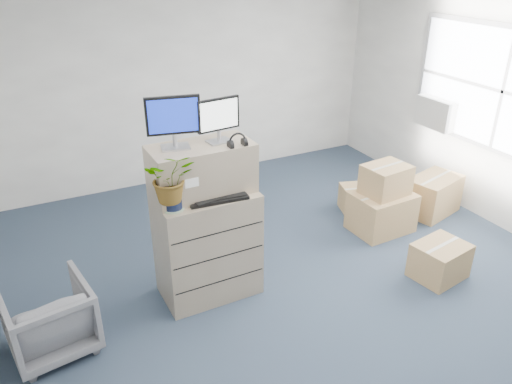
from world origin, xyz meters
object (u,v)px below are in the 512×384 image
water_bottle (209,178)px  monitor_right (219,118)px  monitor_left (173,119)px  potted_plant (171,183)px  office_chair (49,316)px  keyboard (217,198)px  filing_cabinet_lower (208,245)px

water_bottle → monitor_right: bearing=-6.8°
monitor_left → potted_plant: (-0.14, -0.24, -0.49)m
office_chair → keyboard: bearing=171.3°
potted_plant → monitor_left: bearing=60.4°
monitor_left → keyboard: 0.83m
filing_cabinet_lower → water_bottle: bearing=39.5°
monitor_right → office_chair: size_ratio=0.59×
filing_cabinet_lower → potted_plant: (-0.37, -0.15, 0.82)m
filing_cabinet_lower → keyboard: size_ratio=2.00×
keyboard → filing_cabinet_lower: bearing=119.3°
monitor_left → monitor_right: (0.42, -0.04, -0.03)m
monitor_left → potted_plant: size_ratio=0.84×
monitor_right → water_bottle: size_ratio=1.58×
monitor_left → keyboard: monitor_left is taller
monitor_right → potted_plant: 0.75m
filing_cabinet_lower → potted_plant: 0.91m
monitor_left → office_chair: bearing=-158.2°
filing_cabinet_lower → monitor_left: size_ratio=2.33×
monitor_right → monitor_left: bearing=168.1°
water_bottle → office_chair: (-1.63, -0.22, -0.90)m
keyboard → potted_plant: potted_plant is taller
filing_cabinet_lower → water_bottle: (0.07, 0.06, 0.70)m
monitor_left → monitor_right: 0.42m
potted_plant → filing_cabinet_lower: bearing=22.8°
filing_cabinet_lower → monitor_right: size_ratio=2.66×
monitor_right → office_chair: (-1.74, -0.21, -1.48)m
keyboard → water_bottle: water_bottle is taller
water_bottle → filing_cabinet_lower: bearing=-139.3°
monitor_right → keyboard: size_ratio=0.75×
keyboard → water_bottle: 0.24m
filing_cabinet_lower → office_chair: 1.58m
monitor_right → potted_plant: (-0.55, -0.20, -0.46)m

